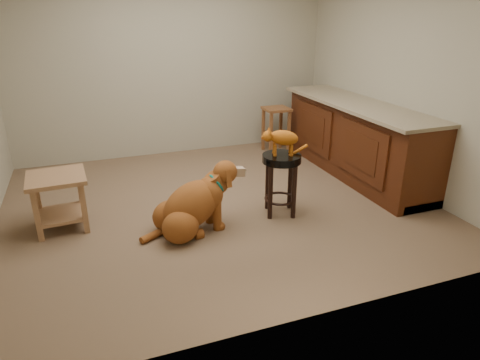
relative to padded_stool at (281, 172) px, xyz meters
name	(u,v)px	position (x,y,z in m)	size (l,w,h in m)	color
floor	(218,204)	(-0.55, 0.43, -0.46)	(4.50, 4.00, 0.01)	brown
room_shell	(214,46)	(-0.55, 0.43, 1.22)	(4.54, 4.04, 2.62)	#A39C83
cabinet_run	(355,141)	(1.39, 0.73, -0.02)	(0.70, 2.56, 0.94)	#4B200D
padded_stool	(281,172)	(0.00, 0.00, 0.00)	(0.41, 0.41, 0.65)	black
wood_stool	(276,129)	(0.83, 1.93, -0.11)	(0.36, 0.36, 0.67)	brown
side_table	(59,194)	(-2.14, 0.45, -0.10)	(0.55, 0.55, 0.55)	#906642
golden_retriever	(192,206)	(-0.96, -0.07, -0.19)	(1.11, 0.59, 0.71)	brown
tabby_kitten	(281,139)	(-0.01, 0.00, 0.36)	(0.50, 0.23, 0.31)	#A45010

